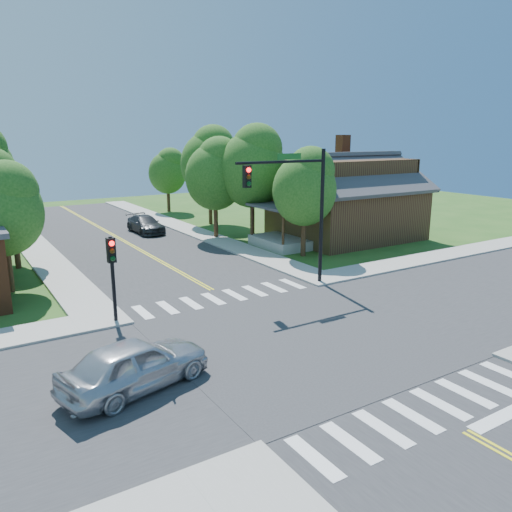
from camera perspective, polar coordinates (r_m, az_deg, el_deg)
ground at (r=20.06m, az=4.94°, el=-9.49°), size 100.00×100.00×0.00m
road_ns at (r=20.05m, az=4.94°, el=-9.44°), size 10.00×90.00×0.04m
road_ew at (r=20.05m, az=4.94°, el=-9.42°), size 90.00×10.00×0.04m
intersection_patch at (r=20.06m, az=4.94°, el=-9.49°), size 10.20×10.20×0.06m
sidewalk_ne at (r=41.47m, az=9.30°, el=2.62°), size 40.00×40.00×0.14m
crosswalk_north at (r=24.94m, az=-3.67°, el=-4.66°), size 8.85×2.00×0.01m
crosswalk_south at (r=16.07m, az=18.91°, el=-16.26°), size 8.85×2.00×0.01m
centerline at (r=20.04m, az=4.94°, el=-9.37°), size 0.30×90.00×0.01m
signal_mast_ne at (r=25.45m, az=4.65°, el=6.79°), size 5.30×0.42×7.20m
signal_pole_nw at (r=21.63m, az=-16.12°, el=-0.82°), size 0.34×0.42×3.80m
house_ne at (r=39.35m, az=10.22°, el=6.79°), size 13.05×8.80×7.11m
tree_e_a at (r=32.78m, az=5.74°, el=8.08°), size 4.25×4.04×7.22m
tree_e_b at (r=37.88m, az=-0.28°, el=10.44°), size 5.17×4.91×8.79m
tree_e_c at (r=45.12m, az=-5.22°, el=10.92°), size 5.19×4.93×8.82m
tree_e_d at (r=53.37m, az=-10.00°, el=9.66°), size 3.92×3.72×6.66m
tree_w_a at (r=27.86m, az=-26.89°, el=5.03°), size 3.95×3.76×6.72m
tree_house at (r=38.62m, az=-4.57°, el=9.53°), size 4.61×4.38×7.83m
tree_bldg at (r=32.85m, az=-26.03°, el=5.42°), size 3.55×3.38×6.04m
car_silver at (r=16.47m, az=-13.63°, el=-12.03°), size 4.40×5.86×1.66m
car_dgrey at (r=42.13m, az=-12.51°, el=3.51°), size 2.19×4.90×1.39m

